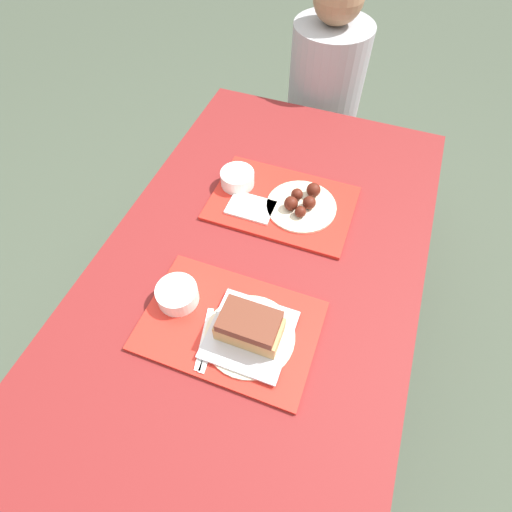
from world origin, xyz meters
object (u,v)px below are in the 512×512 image
tray_near (229,325)px  tray_far (282,203)px  bowl_coleslaw_far (237,178)px  bowl_coleslaw_near (177,294)px  person_seated_across (326,81)px  brisket_sandwich_plate (250,330)px  wings_plate_far (302,203)px

tray_near → tray_far: (-0.01, 0.46, 0.00)m
tray_far → bowl_coleslaw_far: bowl_coleslaw_far is taller
bowl_coleslaw_near → person_seated_across: person_seated_across is taller
tray_near → person_seated_across: (-0.05, 1.23, -0.01)m
tray_near → brisket_sandwich_plate: brisket_sandwich_plate is taller
tray_far → bowl_coleslaw_far: bearing=170.7°
bowl_coleslaw_far → tray_far: bearing=-9.3°
tray_near → wings_plate_far: wings_plate_far is taller
bowl_coleslaw_near → person_seated_across: size_ratio=0.15×
tray_near → person_seated_across: bearing=92.5°
tray_near → bowl_coleslaw_near: 0.16m
tray_near → bowl_coleslaw_far: (-0.17, 0.49, 0.03)m
wings_plate_far → person_seated_across: person_seated_across is taller
bowl_coleslaw_far → wings_plate_far: (0.23, -0.02, -0.01)m
bowl_coleslaw_far → wings_plate_far: bearing=-5.9°
tray_far → wings_plate_far: bearing=3.1°
tray_near → tray_far: bearing=90.7°
bowl_coleslaw_near → bowl_coleslaw_far: (-0.02, 0.47, 0.00)m
person_seated_across → wings_plate_far: bearing=-81.6°
tray_near → bowl_coleslaw_near: size_ratio=4.09×
brisket_sandwich_plate → bowl_coleslaw_far: bearing=115.1°
wings_plate_far → person_seated_across: (-0.11, 0.76, -0.03)m
brisket_sandwich_plate → bowl_coleslaw_far: size_ratio=2.08×
brisket_sandwich_plate → bowl_coleslaw_near: bearing=171.1°
tray_near → person_seated_across: 1.23m
bowl_coleslaw_near → brisket_sandwich_plate: size_ratio=0.48×
bowl_coleslaw_far → wings_plate_far: size_ratio=0.50×
brisket_sandwich_plate → person_seated_across: 1.25m
tray_far → wings_plate_far: size_ratio=2.03×
brisket_sandwich_plate → wings_plate_far: size_ratio=1.03×
tray_near → bowl_coleslaw_near: bowl_coleslaw_near is taller
brisket_sandwich_plate → wings_plate_far: bearing=90.5°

